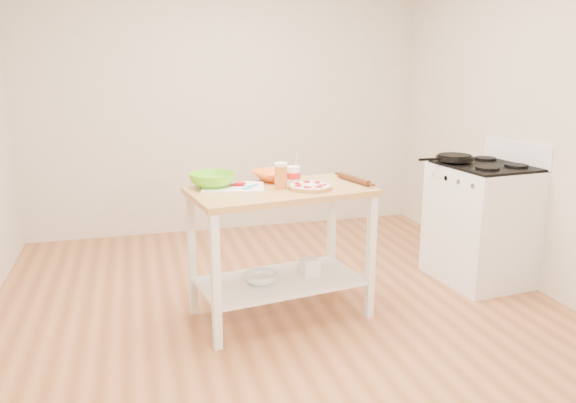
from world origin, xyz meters
The scene contains 15 objects.
room_shell centered at (0.00, 0.00, 1.35)m, with size 4.04×4.54×2.74m.
prep_island centered at (-0.02, 0.07, 0.65)m, with size 1.26×0.82×0.90m.
gas_stove centered at (1.68, 0.29, 0.47)m, with size 0.69×0.78×1.11m.
skillet centered at (1.48, 0.44, 0.98)m, with size 0.45×0.29×0.03m.
pizza centered at (0.17, 0.01, 0.92)m, with size 0.29×0.29×0.05m.
cutting_board centered at (-0.31, 0.17, 0.91)m, with size 0.45×0.38×0.04m.
spatula centered at (-0.21, 0.10, 0.92)m, with size 0.13×0.12×0.01m.
knife centered at (-0.39, 0.21, 0.92)m, with size 0.24×0.15×0.01m.
orange_bowl centered at (0.01, 0.33, 0.94)m, with size 0.29×0.29×0.07m, color orange.
green_bowl centered at (-0.44, 0.23, 0.95)m, with size 0.30×0.30×0.10m, color #67C91C.
beer_pint centered at (-0.01, 0.07, 0.99)m, with size 0.09×0.09×0.17m.
yogurt_tub centered at (0.10, 0.19, 0.96)m, with size 0.10×0.10×0.21m.
rolling_pin centered at (0.52, 0.12, 0.92)m, with size 0.04×0.04×0.35m, color #522612.
shelf_glass_bowl centered at (-0.16, 0.05, 0.30)m, with size 0.22×0.22×0.07m, color silver.
shelf_bin centered at (0.20, 0.12, 0.32)m, with size 0.11×0.11×0.11m, color white.
Camera 1 is at (-0.92, -3.40, 1.71)m, focal length 35.00 mm.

